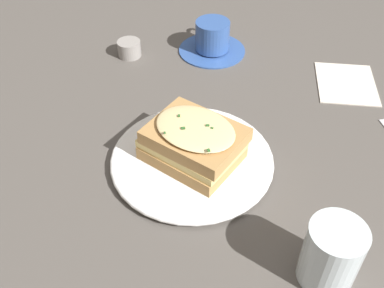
{
  "coord_description": "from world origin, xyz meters",
  "views": [
    {
      "loc": [
        0.5,
        0.15,
        0.52
      ],
      "look_at": [
        0.03,
        -0.02,
        0.04
      ],
      "focal_mm": 42.0,
      "sensor_mm": 36.0,
      "label": 1
    }
  ],
  "objects_px": {
    "napkin": "(346,83)",
    "condiment_pot": "(129,49)",
    "dinner_plate": "(192,160)",
    "sandwich": "(193,142)",
    "water_glass": "(331,255)",
    "teacup_with_saucer": "(212,39)"
  },
  "relations": [
    {
      "from": "napkin",
      "to": "condiment_pot",
      "type": "height_order",
      "value": "condiment_pot"
    },
    {
      "from": "dinner_plate",
      "to": "sandwich",
      "type": "xyz_separation_m",
      "value": [
        -0.0,
        0.0,
        0.04
      ]
    },
    {
      "from": "sandwich",
      "to": "condiment_pot",
      "type": "height_order",
      "value": "sandwich"
    },
    {
      "from": "dinner_plate",
      "to": "condiment_pot",
      "type": "distance_m",
      "value": 0.35
    },
    {
      "from": "napkin",
      "to": "sandwich",
      "type": "bearing_deg",
      "value": -33.97
    },
    {
      "from": "napkin",
      "to": "condiment_pot",
      "type": "bearing_deg",
      "value": -83.48
    },
    {
      "from": "condiment_pot",
      "to": "dinner_plate",
      "type": "bearing_deg",
      "value": 42.18
    },
    {
      "from": "dinner_plate",
      "to": "water_glass",
      "type": "height_order",
      "value": "water_glass"
    },
    {
      "from": "water_glass",
      "to": "teacup_with_saucer",
      "type": "bearing_deg",
      "value": -147.02
    },
    {
      "from": "napkin",
      "to": "water_glass",
      "type": "bearing_deg",
      "value": 2.12
    },
    {
      "from": "dinner_plate",
      "to": "sandwich",
      "type": "bearing_deg",
      "value": 95.13
    },
    {
      "from": "teacup_with_saucer",
      "to": "condiment_pot",
      "type": "relative_size",
      "value": 2.92
    },
    {
      "from": "water_glass",
      "to": "napkin",
      "type": "xyz_separation_m",
      "value": [
        -0.44,
        -0.02,
        -0.05
      ]
    },
    {
      "from": "teacup_with_saucer",
      "to": "napkin",
      "type": "height_order",
      "value": "teacup_with_saucer"
    },
    {
      "from": "dinner_plate",
      "to": "napkin",
      "type": "height_order",
      "value": "dinner_plate"
    },
    {
      "from": "dinner_plate",
      "to": "condiment_pot",
      "type": "xyz_separation_m",
      "value": [
        -0.26,
        -0.23,
        0.01
      ]
    },
    {
      "from": "water_glass",
      "to": "napkin",
      "type": "bearing_deg",
      "value": -177.88
    },
    {
      "from": "sandwich",
      "to": "teacup_with_saucer",
      "type": "distance_m",
      "value": 0.35
    },
    {
      "from": "napkin",
      "to": "condiment_pot",
      "type": "relative_size",
      "value": 2.79
    },
    {
      "from": "water_glass",
      "to": "condiment_pot",
      "type": "relative_size",
      "value": 1.93
    },
    {
      "from": "water_glass",
      "to": "condiment_pot",
      "type": "bearing_deg",
      "value": -130.14
    },
    {
      "from": "water_glass",
      "to": "napkin",
      "type": "relative_size",
      "value": 0.69
    }
  ]
}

